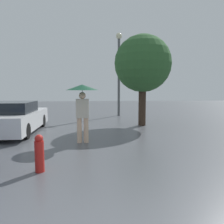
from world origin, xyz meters
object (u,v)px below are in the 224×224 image
tree (143,64)px  street_lamp (119,64)px  parked_car_farthest (14,118)px  fire_hydrant (39,153)px  pedestrian (82,97)px

tree → street_lamp: bearing=98.8°
tree → street_lamp: (-0.62, 3.98, 0.43)m
parked_car_farthest → street_lamp: (4.84, 5.21, 2.73)m
parked_car_farthest → street_lamp: 7.62m
tree → parked_car_farthest: bearing=-167.3°
tree → street_lamp: 4.05m
street_lamp → fire_hydrant: size_ratio=6.67×
pedestrian → street_lamp: 7.65m
pedestrian → tree: size_ratio=0.44×
street_lamp → fire_hydrant: bearing=-106.6°
pedestrian → parked_car_farthest: pedestrian is taller
pedestrian → fire_hydrant: 2.80m
pedestrian → tree: bearing=49.6°
parked_car_farthest → street_lamp: size_ratio=0.78×
pedestrian → fire_hydrant: bearing=-108.0°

